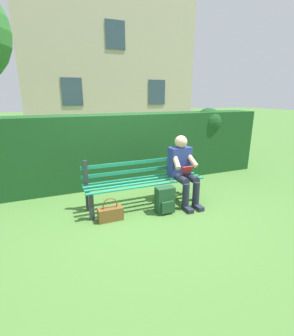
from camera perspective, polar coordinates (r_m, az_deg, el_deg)
name	(u,v)px	position (r m, az deg, el deg)	size (l,w,h in m)	color
ground	(145,205)	(4.29, -0.51, -8.72)	(60.00, 60.00, 0.00)	#477533
park_bench	(143,181)	(4.17, -0.84, -3.00)	(2.05, 0.50, 0.85)	#2D3338
person_seated	(183,168)	(4.26, 8.44, 0.00)	(0.44, 0.73, 1.18)	navy
hedge_backdrop	(140,146)	(5.41, -1.72, 5.25)	(5.82, 0.77, 1.57)	#19471E
building_facade	(109,60)	(13.59, -8.97, 23.88)	(8.29, 2.75, 7.20)	#BCAD93
backpack	(165,200)	(3.96, 4.23, -7.56)	(0.30, 0.25, 0.44)	#1E4728
handbag	(110,213)	(3.79, -8.60, -10.51)	(0.38, 0.15, 0.37)	brown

